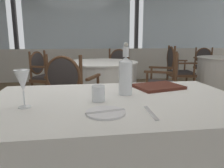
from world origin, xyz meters
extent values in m
plane|color=#756047|center=(0.00, 0.00, 0.00)|extent=(12.91, 12.91, 0.00)
cube|color=silver|center=(0.00, 3.63, 0.42)|extent=(9.93, 0.12, 0.85)
cube|color=silver|center=(0.00, 3.65, 1.73)|extent=(2.74, 0.02, 1.76)
cube|color=#333338|center=(-1.56, 3.63, 1.73)|extent=(0.08, 0.14, 1.76)
cube|color=silver|center=(3.11, 3.65, 1.73)|extent=(2.74, 0.02, 1.76)
cube|color=#333338|center=(1.56, 3.63, 1.73)|extent=(0.08, 0.14, 1.76)
cube|color=white|center=(0.24, -1.00, 0.74)|extent=(1.48, 0.92, 0.02)
cube|color=white|center=(0.24, -1.00, 0.37)|extent=(1.44, 0.89, 0.73)
cylinder|color=white|center=(0.15, -1.23, 0.76)|extent=(0.18, 0.18, 0.01)
cube|color=silver|center=(0.15, -1.23, 0.76)|extent=(0.19, 0.05, 0.00)
cube|color=silver|center=(0.36, -1.25, 0.76)|extent=(0.02, 0.19, 0.00)
cylinder|color=white|center=(0.31, -0.89, 0.86)|extent=(0.08, 0.08, 0.20)
cone|color=white|center=(0.31, -0.89, 0.97)|extent=(0.08, 0.08, 0.03)
cylinder|color=white|center=(0.31, -0.89, 1.02)|extent=(0.04, 0.04, 0.06)
sphere|color=silver|center=(0.31, -0.89, 1.06)|extent=(0.03, 0.03, 0.03)
cylinder|color=white|center=(-0.24, -1.08, 0.76)|extent=(0.06, 0.06, 0.00)
cylinder|color=white|center=(-0.24, -1.08, 0.80)|extent=(0.01, 0.01, 0.08)
cone|color=white|center=(-0.24, -1.08, 0.89)|extent=(0.08, 0.08, 0.11)
cylinder|color=white|center=(0.13, -1.02, 0.80)|extent=(0.07, 0.07, 0.09)
cube|color=#512319|center=(0.58, -0.75, 0.76)|extent=(0.36, 0.31, 0.02)
cube|color=brown|center=(1.97, 1.73, 0.42)|extent=(0.52, 0.52, 0.05)
cube|color=#383333|center=(1.97, 1.73, 0.46)|extent=(0.47, 0.47, 0.04)
cylinder|color=brown|center=(2.19, 1.90, 0.20)|extent=(0.04, 0.04, 0.40)
cylinder|color=brown|center=(2.14, 1.50, 0.20)|extent=(0.04, 0.04, 0.40)
cylinder|color=brown|center=(1.80, 1.95, 0.20)|extent=(0.04, 0.04, 0.40)
cylinder|color=brown|center=(1.74, 1.56, 0.20)|extent=(0.04, 0.04, 0.40)
cylinder|color=brown|center=(1.80, 1.95, 0.71)|extent=(0.04, 0.04, 0.53)
cylinder|color=brown|center=(1.74, 1.56, 0.71)|extent=(0.04, 0.04, 0.53)
ellipsoid|color=#383333|center=(1.76, 1.76, 0.74)|extent=(0.10, 0.39, 0.44)
torus|color=brown|center=(1.76, 1.76, 0.74)|extent=(0.09, 0.46, 0.46)
cube|color=brown|center=(2.02, 1.97, 0.67)|extent=(0.37, 0.08, 0.03)
cylinder|color=brown|center=(2.16, 1.96, 0.56)|extent=(0.03, 0.03, 0.22)
cube|color=brown|center=(1.96, 1.48, 0.67)|extent=(0.37, 0.08, 0.03)
cylinder|color=brown|center=(2.10, 1.46, 0.56)|extent=(0.03, 0.03, 0.22)
cube|color=brown|center=(3.01, 2.53, 0.42)|extent=(0.52, 0.52, 0.05)
cube|color=#383333|center=(3.01, 2.53, 0.46)|extent=(0.47, 0.47, 0.04)
cylinder|color=brown|center=(3.18, 2.31, 0.20)|extent=(0.04, 0.04, 0.39)
cylinder|color=brown|center=(2.79, 2.36, 0.20)|extent=(0.04, 0.04, 0.39)
cylinder|color=brown|center=(3.23, 2.70, 0.20)|extent=(0.04, 0.04, 0.39)
cylinder|color=brown|center=(2.84, 2.75, 0.20)|extent=(0.04, 0.04, 0.39)
cylinder|color=brown|center=(3.23, 2.70, 0.67)|extent=(0.04, 0.04, 0.46)
cylinder|color=brown|center=(2.84, 2.75, 0.67)|extent=(0.04, 0.04, 0.46)
ellipsoid|color=#383333|center=(3.04, 2.74, 0.70)|extent=(0.39, 0.10, 0.39)
torus|color=brown|center=(3.04, 2.74, 0.70)|extent=(0.40, 0.08, 0.40)
cube|color=brown|center=(3.25, 2.48, 0.66)|extent=(0.08, 0.37, 0.03)
cylinder|color=brown|center=(3.24, 2.34, 0.55)|extent=(0.03, 0.03, 0.22)
cube|color=brown|center=(2.76, 2.54, 0.66)|extent=(0.08, 0.37, 0.03)
cylinder|color=brown|center=(2.74, 2.40, 0.55)|extent=(0.03, 0.03, 0.22)
cylinder|color=white|center=(0.34, 1.13, 0.74)|extent=(1.17, 1.17, 0.02)
cylinder|color=white|center=(0.34, 1.13, 0.37)|extent=(1.14, 1.14, 0.73)
cube|color=brown|center=(-0.06, 0.29, 0.43)|extent=(0.61, 0.61, 0.05)
cube|color=#383333|center=(-0.06, 0.29, 0.47)|extent=(0.56, 0.56, 0.04)
cylinder|color=brown|center=(-0.15, 0.56, 0.20)|extent=(0.04, 0.04, 0.41)
cylinder|color=brown|center=(0.21, 0.39, 0.20)|extent=(0.04, 0.04, 0.41)
cylinder|color=brown|center=(-0.32, 0.20, 0.20)|extent=(0.04, 0.04, 0.41)
cylinder|color=brown|center=(0.04, 0.03, 0.20)|extent=(0.04, 0.04, 0.41)
cylinder|color=brown|center=(-0.32, 0.20, 0.70)|extent=(0.04, 0.04, 0.48)
cylinder|color=brown|center=(0.04, 0.03, 0.70)|extent=(0.04, 0.04, 0.48)
ellipsoid|color=#383333|center=(-0.15, 0.10, 0.72)|extent=(0.38, 0.21, 0.40)
torus|color=brown|center=(-0.15, 0.10, 0.72)|extent=(0.39, 0.21, 0.42)
cube|color=brown|center=(-0.27, 0.42, 0.68)|extent=(0.19, 0.35, 0.03)
cylinder|color=brown|center=(-0.21, 0.55, 0.57)|extent=(0.03, 0.03, 0.22)
cube|color=brown|center=(0.18, 0.21, 0.68)|extent=(0.19, 0.35, 0.03)
cylinder|color=brown|center=(0.24, 0.33, 0.57)|extent=(0.03, 0.03, 0.22)
cube|color=brown|center=(1.18, 0.74, 0.42)|extent=(0.61, 0.61, 0.05)
cube|color=#383333|center=(1.18, 0.74, 0.46)|extent=(0.56, 0.56, 0.04)
cylinder|color=brown|center=(0.91, 0.64, 0.20)|extent=(0.04, 0.04, 0.40)
cylinder|color=brown|center=(1.08, 1.00, 0.20)|extent=(0.04, 0.04, 0.40)
cylinder|color=brown|center=(1.27, 0.47, 0.20)|extent=(0.04, 0.04, 0.40)
cylinder|color=brown|center=(1.44, 0.83, 0.20)|extent=(0.04, 0.04, 0.40)
cylinder|color=brown|center=(1.27, 0.47, 0.68)|extent=(0.04, 0.04, 0.47)
cylinder|color=brown|center=(1.44, 0.83, 0.68)|extent=(0.04, 0.04, 0.47)
ellipsoid|color=#383333|center=(1.37, 0.65, 0.71)|extent=(0.21, 0.38, 0.40)
torus|color=brown|center=(1.37, 0.65, 0.71)|extent=(0.20, 0.38, 0.41)
cube|color=brown|center=(1.05, 0.52, 0.67)|extent=(0.35, 0.19, 0.03)
cylinder|color=brown|center=(0.92, 0.58, 0.56)|extent=(0.03, 0.03, 0.22)
cube|color=brown|center=(1.26, 0.97, 0.67)|extent=(0.35, 0.19, 0.03)
cylinder|color=brown|center=(1.14, 1.03, 0.56)|extent=(0.03, 0.03, 0.22)
cube|color=brown|center=(0.73, 1.97, 0.44)|extent=(0.61, 0.61, 0.05)
cube|color=#383333|center=(0.73, 1.97, 0.48)|extent=(0.56, 0.56, 0.04)
cylinder|color=brown|center=(0.83, 1.71, 0.21)|extent=(0.04, 0.04, 0.41)
cylinder|color=brown|center=(0.47, 1.88, 0.21)|extent=(0.04, 0.04, 0.41)
cylinder|color=brown|center=(1.00, 2.07, 0.21)|extent=(0.04, 0.04, 0.41)
cylinder|color=brown|center=(0.64, 2.24, 0.21)|extent=(0.04, 0.04, 0.41)
cylinder|color=brown|center=(1.00, 2.07, 0.68)|extent=(0.04, 0.04, 0.45)
cylinder|color=brown|center=(0.64, 2.24, 0.68)|extent=(0.04, 0.04, 0.45)
ellipsoid|color=#383333|center=(0.82, 2.17, 0.71)|extent=(0.38, 0.21, 0.38)
torus|color=brown|center=(0.82, 2.17, 0.71)|extent=(0.37, 0.20, 0.39)
cube|color=brown|center=(0.95, 1.85, 0.68)|extent=(0.19, 0.35, 0.03)
cylinder|color=brown|center=(0.89, 1.72, 0.57)|extent=(0.03, 0.03, 0.22)
cube|color=brown|center=(0.50, 2.06, 0.68)|extent=(0.19, 0.35, 0.03)
cylinder|color=brown|center=(0.44, 1.93, 0.57)|extent=(0.03, 0.03, 0.22)
cube|color=brown|center=(-0.50, 1.53, 0.42)|extent=(0.61, 0.61, 0.05)
cube|color=#383333|center=(-0.50, 1.53, 0.47)|extent=(0.56, 0.56, 0.04)
cylinder|color=brown|center=(-0.23, 1.62, 0.20)|extent=(0.04, 0.04, 0.40)
cylinder|color=brown|center=(-0.40, 1.26, 0.20)|extent=(0.04, 0.04, 0.40)
cylinder|color=brown|center=(-0.60, 1.79, 0.20)|extent=(0.04, 0.04, 0.40)
cylinder|color=brown|center=(-0.77, 1.43, 0.20)|extent=(0.04, 0.04, 0.40)
cylinder|color=brown|center=(-0.60, 1.79, 0.68)|extent=(0.04, 0.04, 0.45)
cylinder|color=brown|center=(-0.77, 1.43, 0.68)|extent=(0.04, 0.04, 0.45)
ellipsoid|color=#383333|center=(-0.70, 1.62, 0.70)|extent=(0.21, 0.38, 0.38)
torus|color=brown|center=(-0.70, 1.62, 0.70)|extent=(0.20, 0.37, 0.39)
cube|color=brown|center=(-0.38, 1.74, 0.67)|extent=(0.35, 0.19, 0.03)
cylinder|color=brown|center=(-0.25, 1.68, 0.56)|extent=(0.03, 0.03, 0.22)
cube|color=brown|center=(-0.59, 1.29, 0.67)|extent=(0.35, 0.19, 0.03)
cylinder|color=brown|center=(-0.46, 1.23, 0.56)|extent=(0.03, 0.03, 0.22)
camera|label=1|loc=(0.04, -2.16, 1.09)|focal=34.26mm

